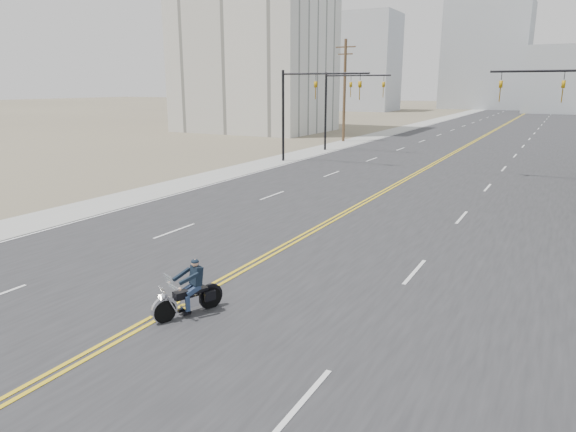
# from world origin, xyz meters

# --- Properties ---
(road) EXTENTS (20.00, 200.00, 0.01)m
(road) POSITION_xyz_m (0.00, 70.00, 0.01)
(road) COLOR #303033
(road) RESTS_ON ground
(sidewalk_left) EXTENTS (3.00, 200.00, 0.01)m
(sidewalk_left) POSITION_xyz_m (-11.50, 70.00, 0.01)
(sidewalk_left) COLOR #A5A5A0
(sidewalk_left) RESTS_ON ground
(traffic_mast_left) EXTENTS (7.10, 0.26, 7.00)m
(traffic_mast_left) POSITION_xyz_m (-8.98, 32.00, 4.94)
(traffic_mast_left) COLOR black
(traffic_mast_left) RESTS_ON ground
(traffic_mast_right) EXTENTS (7.10, 0.26, 7.00)m
(traffic_mast_right) POSITION_xyz_m (8.98, 32.00, 4.94)
(traffic_mast_right) COLOR black
(traffic_mast_right) RESTS_ON ground
(traffic_mast_far) EXTENTS (6.10, 0.26, 7.00)m
(traffic_mast_far) POSITION_xyz_m (-9.31, 40.00, 4.87)
(traffic_mast_far) COLOR black
(traffic_mast_far) RESTS_ON ground
(utility_pole_left) EXTENTS (2.20, 0.30, 10.50)m
(utility_pole_left) POSITION_xyz_m (-12.50, 48.00, 5.48)
(utility_pole_left) COLOR brown
(utility_pole_left) RESTS_ON ground
(apartment_block) EXTENTS (18.00, 14.00, 30.00)m
(apartment_block) POSITION_xyz_m (-28.00, 55.00, 15.00)
(apartment_block) COLOR silver
(apartment_block) RESTS_ON ground
(haze_bldg_a) EXTENTS (14.00, 12.00, 22.00)m
(haze_bldg_a) POSITION_xyz_m (-35.00, 115.00, 11.00)
(haze_bldg_a) COLOR #B7BCC6
(haze_bldg_a) RESTS_ON ground
(haze_bldg_b) EXTENTS (18.00, 14.00, 14.00)m
(haze_bldg_b) POSITION_xyz_m (8.00, 125.00, 7.00)
(haze_bldg_b) COLOR #ADB2B7
(haze_bldg_b) RESTS_ON ground
(haze_bldg_d) EXTENTS (20.00, 15.00, 26.00)m
(haze_bldg_d) POSITION_xyz_m (-12.00, 140.00, 13.00)
(haze_bldg_d) COLOR #ADB2B7
(haze_bldg_d) RESTS_ON ground
(haze_bldg_f) EXTENTS (12.00, 12.00, 16.00)m
(haze_bldg_f) POSITION_xyz_m (-50.00, 130.00, 8.00)
(haze_bldg_f) COLOR #ADB2B7
(haze_bldg_f) RESTS_ON ground
(motorcyclist) EXTENTS (1.46, 2.07, 1.49)m
(motorcyclist) POSITION_xyz_m (0.62, 6.02, 0.74)
(motorcyclist) COLOR black
(motorcyclist) RESTS_ON ground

